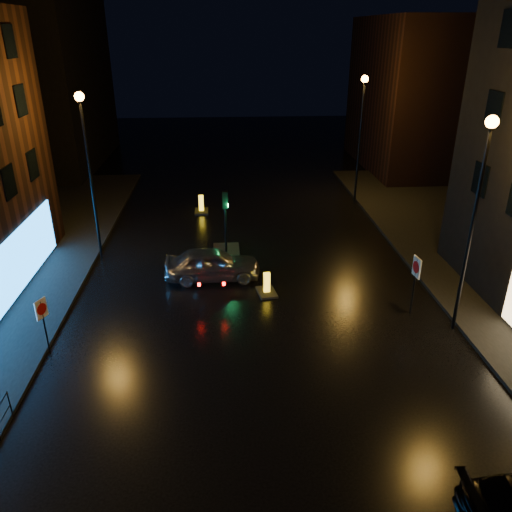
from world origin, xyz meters
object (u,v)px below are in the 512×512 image
object	(u,v)px
traffic_signal	(226,245)
bollard_near	(267,289)
bollard_far	(201,208)
road_sign_right	(416,272)
silver_hatchback	(212,264)
road_sign_left	(42,314)

from	to	relation	value
traffic_signal	bollard_near	world-z (taller)	traffic_signal
traffic_signal	bollard_far	world-z (taller)	traffic_signal
bollard_near	road_sign_right	bearing A→B (deg)	-29.18
silver_hatchback	road_sign_left	bearing A→B (deg)	132.07
bollard_near	road_sign_right	xyz separation A→B (m)	(5.93, -2.14, 1.71)
bollard_near	road_sign_left	world-z (taller)	road_sign_left
silver_hatchback	bollard_near	xyz separation A→B (m)	(2.46, -1.67, -0.54)
traffic_signal	road_sign_left	size ratio (longest dim) A/B	1.53
bollard_near	road_sign_right	size ratio (longest dim) A/B	0.50
silver_hatchback	bollard_near	size ratio (longest dim) A/B	3.49
bollard_near	traffic_signal	bearing A→B (deg)	101.81
bollard_near	road_sign_left	distance (m)	9.48
road_sign_right	traffic_signal	bearing A→B (deg)	-46.41
traffic_signal	road_sign_right	xyz separation A→B (m)	(7.70, -6.73, 1.44)
silver_hatchback	road_sign_left	size ratio (longest dim) A/B	2.00
road_sign_left	road_sign_right	world-z (taller)	road_sign_right
silver_hatchback	road_sign_right	bearing A→B (deg)	-115.84
silver_hatchback	road_sign_left	world-z (taller)	road_sign_left
bollard_far	road_sign_left	world-z (taller)	road_sign_left
bollard_far	road_sign_left	bearing A→B (deg)	-108.60
bollard_far	road_sign_left	distance (m)	16.31
bollard_near	road_sign_right	distance (m)	6.53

